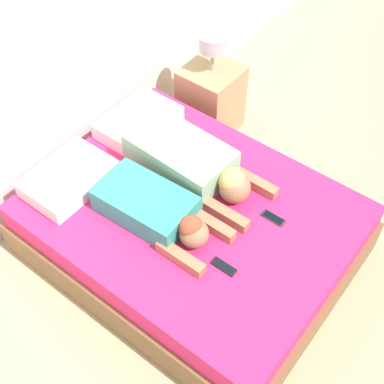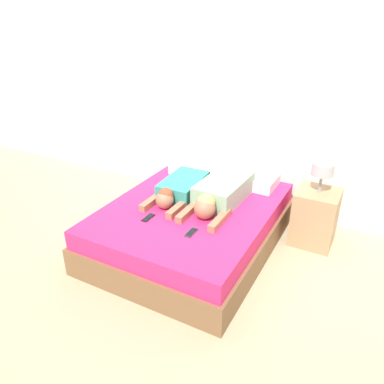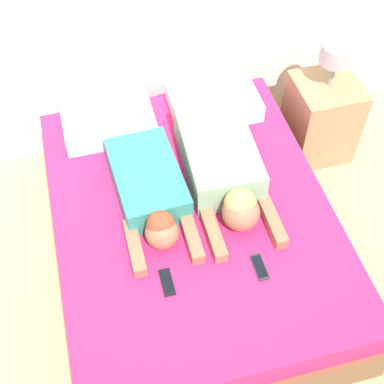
% 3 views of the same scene
% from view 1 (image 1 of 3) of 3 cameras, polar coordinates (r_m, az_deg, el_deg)
% --- Properties ---
extents(ground_plane, '(12.00, 12.00, 0.00)m').
position_cam_1_polar(ground_plane, '(3.83, -0.00, -6.11)').
color(ground_plane, tan).
extents(wall_back, '(12.00, 0.06, 2.60)m').
position_cam_1_polar(wall_back, '(3.56, -15.69, 16.07)').
color(wall_back, white).
rests_on(wall_back, ground_plane).
extents(bed, '(1.61, 2.04, 0.48)m').
position_cam_1_polar(bed, '(3.64, -0.00, -4.02)').
color(bed, brown).
rests_on(bed, ground_plane).
extents(pillow_head_left, '(0.57, 0.40, 0.12)m').
position_cam_1_polar(pillow_head_left, '(3.62, -13.03, 1.41)').
color(pillow_head_left, white).
rests_on(pillow_head_left, bed).
extents(pillow_head_right, '(0.57, 0.40, 0.12)m').
position_cam_1_polar(pillow_head_right, '(3.94, -5.70, 7.40)').
color(pillow_head_right, white).
rests_on(pillow_head_right, bed).
extents(person_left, '(0.39, 0.88, 0.21)m').
position_cam_1_polar(person_left, '(3.33, -3.70, -2.04)').
color(person_left, teal).
rests_on(person_left, bed).
extents(person_right, '(0.43, 1.02, 0.24)m').
position_cam_1_polar(person_right, '(3.56, 0.03, 3.12)').
color(person_right, '#8CBF99').
rests_on(person_right, bed).
extents(cell_phone_left, '(0.06, 0.16, 0.01)m').
position_cam_1_polar(cell_phone_left, '(3.18, 3.41, -7.95)').
color(cell_phone_left, black).
rests_on(cell_phone_left, bed).
extents(cell_phone_right, '(0.06, 0.16, 0.01)m').
position_cam_1_polar(cell_phone_right, '(3.43, 8.65, -2.76)').
color(cell_phone_right, '#2D2D33').
rests_on(cell_phone_right, bed).
extents(nightstand, '(0.43, 0.43, 0.91)m').
position_cam_1_polar(nightstand, '(4.47, 2.03, 10.11)').
color(nightstand, tan).
rests_on(nightstand, ground_plane).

